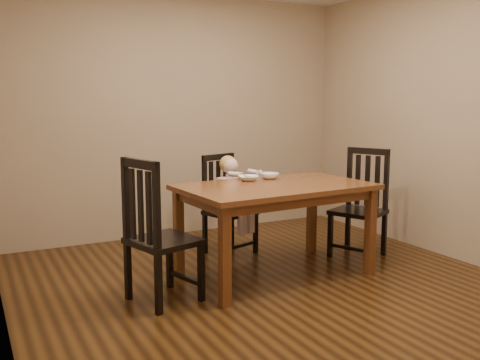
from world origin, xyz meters
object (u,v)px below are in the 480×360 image
dining_table (275,195)px  chair_left (157,234)px  toddler (230,194)px  bowl_veg (269,176)px  bowl_peas (249,178)px  chair_right (361,205)px  chair_child (227,206)px

dining_table → chair_left: (-1.12, -0.14, -0.18)m
toddler → bowl_veg: (0.17, -0.48, 0.23)m
bowl_peas → bowl_veg: size_ratio=1.07×
chair_right → bowl_peas: bearing=57.9°
toddler → bowl_veg: 0.56m
chair_child → chair_left: 1.44m
chair_left → bowl_veg: bearing=94.2°
chair_right → bowl_veg: chair_right is taller
bowl_veg → bowl_peas: bearing=-177.2°
toddler → bowl_veg: size_ratio=2.91×
dining_table → chair_right: size_ratio=1.58×
toddler → chair_child: bearing=-90.0°
chair_right → chair_child: bearing=33.8°
chair_right → bowl_veg: size_ratio=6.04×
toddler → chair_right: bearing=132.6°
chair_right → toddler: chair_right is taller
dining_table → chair_child: size_ratio=1.69×
chair_child → chair_right: (1.13, -0.70, 0.03)m
chair_left → chair_child: bearing=117.1°
chair_right → bowl_veg: (-0.95, 0.17, 0.33)m
toddler → bowl_veg: bearing=92.0°
dining_table → bowl_veg: bearing=68.5°
dining_table → chair_left: bearing=-173.0°
dining_table → chair_child: chair_child is taller
chair_left → bowl_veg: 1.35m
dining_table → bowl_veg: (0.12, 0.31, 0.12)m
chair_left → bowl_veg: size_ratio=6.33×
toddler → bowl_peas: (-0.06, -0.49, 0.23)m
chair_left → toddler: bearing=115.3°
dining_table → toddler: size_ratio=3.28×
chair_child → chair_right: size_ratio=0.94×
chair_right → bowl_peas: (-1.17, 0.16, 0.33)m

